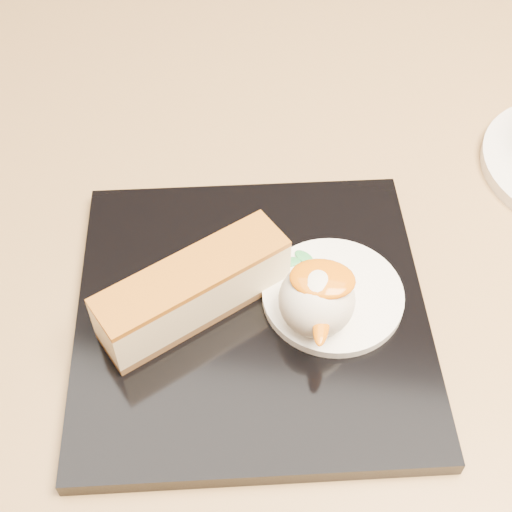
# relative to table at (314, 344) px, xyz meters

# --- Properties ---
(table) EXTENTS (0.80, 0.80, 0.72)m
(table) POSITION_rel_table_xyz_m (0.00, 0.00, 0.00)
(table) COLOR black
(table) RESTS_ON ground
(dessert_plate) EXTENTS (0.26, 0.26, 0.01)m
(dessert_plate) POSITION_rel_table_xyz_m (-0.04, -0.09, 0.16)
(dessert_plate) COLOR black
(dessert_plate) RESTS_ON table
(cheesecake) EXTENTS (0.11, 0.11, 0.04)m
(cheesecake) POSITION_rel_table_xyz_m (-0.08, -0.09, 0.19)
(cheesecake) COLOR brown
(cheesecake) RESTS_ON dessert_plate
(cream_smear) EXTENTS (0.09, 0.09, 0.01)m
(cream_smear) POSITION_rel_table_xyz_m (0.01, -0.07, 0.17)
(cream_smear) COLOR white
(cream_smear) RESTS_ON dessert_plate
(ice_cream_scoop) EXTENTS (0.05, 0.05, 0.05)m
(ice_cream_scoop) POSITION_rel_table_xyz_m (-0.00, -0.09, 0.19)
(ice_cream_scoop) COLOR white
(ice_cream_scoop) RESTS_ON cream_smear
(mango_sauce) EXTENTS (0.04, 0.03, 0.01)m
(mango_sauce) POSITION_rel_table_xyz_m (-0.00, -0.09, 0.21)
(mango_sauce) COLOR #D86706
(mango_sauce) RESTS_ON ice_cream_scoop
(mint_sprig) EXTENTS (0.03, 0.02, 0.00)m
(mint_sprig) POSITION_rel_table_xyz_m (-0.02, -0.05, 0.17)
(mint_sprig) COLOR green
(mint_sprig) RESTS_ON cream_smear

